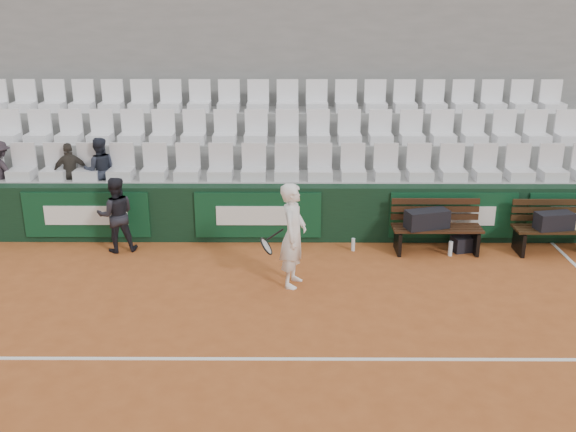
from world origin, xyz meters
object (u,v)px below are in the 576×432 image
object	(u,v)px
sports_bag_left	(427,219)
spectator_b	(68,148)
tennis_player	(293,235)
bench_right	(558,240)
spectator_c	(98,146)
ball_kid	(116,215)
bench_left	(436,239)
sports_bag_ground	(464,244)
water_bottle_near	(353,245)
water_bottle_far	(450,249)
sports_bag_right	(554,221)

from	to	relation	value
sports_bag_left	spectator_b	xyz separation A→B (m)	(-6.28, 1.10, 0.95)
sports_bag_left	tennis_player	world-z (taller)	tennis_player
bench_right	spectator_c	xyz separation A→B (m)	(-7.98, 1.10, 1.37)
sports_bag_left	ball_kid	size ratio (longest dim) A/B	0.55
bench_left	bench_right	bearing A→B (deg)	-1.00
sports_bag_ground	water_bottle_near	distance (m)	1.90
tennis_player	water_bottle_far	bearing A→B (deg)	23.29
tennis_player	ball_kid	bearing A→B (deg)	155.68
sports_bag_ground	spectator_b	world-z (taller)	spectator_b
bench_right	tennis_player	size ratio (longest dim) A/B	0.94
sports_bag_ground	spectator_c	size ratio (longest dim) A/B	0.35
bench_left	sports_bag_ground	size ratio (longest dim) A/B	3.53
sports_bag_ground	water_bottle_far	bearing A→B (deg)	-142.81
water_bottle_far	sports_bag_right	bearing A→B (deg)	3.02
tennis_player	spectator_c	size ratio (longest dim) A/B	1.33
bench_left	sports_bag_left	xyz separation A→B (m)	(-0.19, -0.03, 0.38)
sports_bag_ground	spectator_b	bearing A→B (deg)	171.69
bench_right	spectator_c	size ratio (longest dim) A/B	1.25
spectator_b	sports_bag_ground	bearing A→B (deg)	151.88
sports_bag_ground	ball_kid	world-z (taller)	ball_kid
sports_bag_left	tennis_player	size ratio (longest dim) A/B	0.45
water_bottle_near	spectator_c	world-z (taller)	spectator_c
bench_right	spectator_c	world-z (taller)	spectator_c
sports_bag_ground	spectator_b	xyz separation A→B (m)	(-6.97, 1.02, 1.42)
spectator_b	sports_bag_left	bearing A→B (deg)	150.24
water_bottle_far	spectator_c	world-z (taller)	spectator_c
sports_bag_left	spectator_c	distance (m)	5.94
sports_bag_left	sports_bag_right	distance (m)	2.11
water_bottle_near	spectator_c	bearing A→B (deg)	167.28
sports_bag_ground	tennis_player	size ratio (longest dim) A/B	0.27
sports_bag_left	ball_kid	xyz separation A→B (m)	(-5.23, 0.07, 0.05)
sports_bag_left	sports_bag_ground	xyz separation A→B (m)	(0.69, 0.08, -0.47)
sports_bag_left	water_bottle_far	bearing A→B (deg)	-19.14
sports_bag_right	spectator_b	size ratio (longest dim) A/B	0.56
ball_kid	spectator_c	world-z (taller)	spectator_c
sports_bag_ground	tennis_player	bearing A→B (deg)	-155.16
ball_kid	spectator_b	size ratio (longest dim) A/B	1.18
ball_kid	sports_bag_ground	bearing A→B (deg)	164.62
bench_left	spectator_c	distance (m)	6.19
sports_bag_right	spectator_b	world-z (taller)	spectator_b
spectator_c	bench_left	bearing A→B (deg)	156.45
ball_kid	sports_bag_left	bearing A→B (deg)	163.73
bench_right	spectator_b	size ratio (longest dim) A/B	1.36
spectator_b	spectator_c	world-z (taller)	spectator_c
sports_bag_ground	sports_bag_right	bearing A→B (deg)	-5.26
sports_bag_left	spectator_c	xyz separation A→B (m)	(-5.75, 1.10, 1.00)
bench_left	ball_kid	world-z (taller)	ball_kid
sports_bag_right	water_bottle_near	bearing A→B (deg)	177.84
bench_left	tennis_player	xyz separation A→B (m)	(-2.44, -1.31, 0.57)
bench_left	sports_bag_left	world-z (taller)	sports_bag_left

